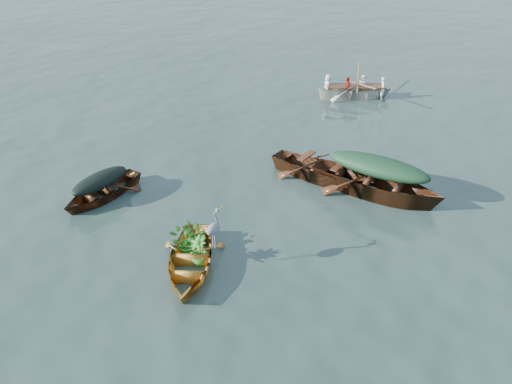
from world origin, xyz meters
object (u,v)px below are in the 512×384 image
(rowed_boat, at_px, (354,98))
(yellow_dinghy, at_px, (190,270))
(dark_covered_boat, at_px, (103,198))
(heron, at_px, (214,235))
(green_tarp_boat, at_px, (375,196))
(open_wooden_boat, at_px, (321,180))

(rowed_boat, bearing_deg, yellow_dinghy, 154.22)
(dark_covered_boat, relative_size, heron, 3.56)
(green_tarp_boat, relative_size, rowed_boat, 1.21)
(dark_covered_boat, distance_m, rowed_boat, 11.51)
(yellow_dinghy, distance_m, green_tarp_boat, 5.71)
(yellow_dinghy, bearing_deg, heron, 5.19)
(heron, bearing_deg, yellow_dinghy, -174.81)
(yellow_dinghy, height_order, dark_covered_boat, yellow_dinghy)
(yellow_dinghy, distance_m, rowed_boat, 12.41)
(green_tarp_boat, bearing_deg, dark_covered_boat, 123.79)
(green_tarp_boat, relative_size, heron, 5.52)
(green_tarp_boat, bearing_deg, open_wooden_boat, 90.00)
(dark_covered_boat, xyz_separation_m, heron, (4.45, -0.57, 0.90))
(rowed_boat, xyz_separation_m, heron, (2.41, -11.90, 0.90))
(yellow_dinghy, relative_size, heron, 3.55)
(yellow_dinghy, distance_m, heron, 1.06)
(green_tarp_boat, distance_m, rowed_boat, 7.96)
(green_tarp_boat, relative_size, open_wooden_boat, 1.15)
(open_wooden_boat, bearing_deg, yellow_dinghy, 176.90)
(yellow_dinghy, relative_size, rowed_boat, 0.78)
(dark_covered_boat, height_order, heron, heron)
(heron, bearing_deg, green_tarp_boat, 38.66)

